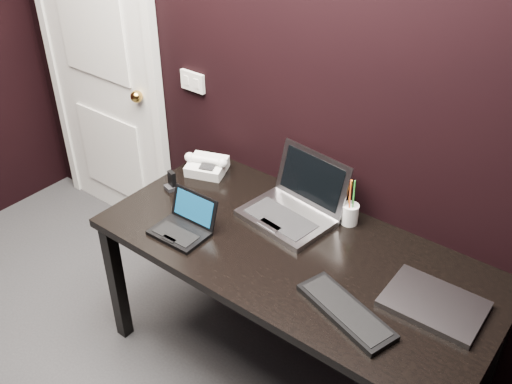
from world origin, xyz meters
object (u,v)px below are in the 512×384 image
Objects in this scene: desk at (295,263)px; closed_laptop at (434,304)px; desk_phone at (207,165)px; mobile_phone at (171,183)px; door at (100,64)px; silver_laptop at (293,207)px; netbook at (183,226)px; pen_cup at (350,213)px; ext_keyboard at (346,311)px.

desk is 4.70× the size of closed_laptop.
desk_phone reaches higher than mobile_phone.
silver_laptop is at bearing -7.20° from door.
desk_phone is (-0.25, 0.43, 0.01)m from netbook.
mobile_phone is at bearing -160.37° from pen_cup.
desk is at bearing 24.06° from netbook.
desk_phone is (-1.05, 0.42, 0.03)m from ext_keyboard.
netbook is (1.20, -0.58, -0.27)m from door.
mobile_phone is (-1.32, -0.03, 0.02)m from closed_laptop.
desk is 0.74m from desk_phone.
desk is at bearing -176.02° from closed_laptop.
desk_phone is at bearing 162.13° from desk.
mobile_phone is (-0.03, -0.22, -0.01)m from desk_phone.
silver_laptop is 0.63m from ext_keyboard.
netbook reaches higher than ext_keyboard.
desk is 0.51m from netbook.
desk_phone is (-0.56, 0.04, -0.01)m from silver_laptop.
netbook is 0.35m from mobile_phone.
door is 2.10m from ext_keyboard.
silver_laptop is 1.19× the size of closed_laptop.
door is 5.01× the size of ext_keyboard.
mobile_phone is (0.92, -0.37, -0.27)m from door.
pen_cup reaches higher than desk.
silver_laptop reaches higher than ext_keyboard.
ext_keyboard is (0.50, -0.38, -0.04)m from silver_laptop.
door is at bearing 172.80° from silver_laptop.
pen_cup is at bearing 74.20° from desk.
silver_laptop is (0.31, 0.39, 0.02)m from netbook.
door is 5.92× the size of closed_laptop.
desk is 3.97× the size of silver_laptop.
pen_cup is (0.23, 0.11, 0.00)m from silver_laptop.
door is at bearing 177.44° from pen_cup.
mobile_phone is 0.87m from pen_cup.
ext_keyboard is at bearing 0.66° from netbook.
ext_keyboard is at bearing -15.81° from door.
mobile_phone is at bearing 179.48° from desk.
desk_phone is 0.22m from mobile_phone.
ext_keyboard is 0.33m from closed_laptop.
closed_laptop is 3.80× the size of mobile_phone.
netbook is 1.04× the size of desk_phone.
netbook reaches higher than desk_phone.
pen_cup reaches higher than mobile_phone.
desk is at bearing -17.87° from desk_phone.
mobile_phone is (-1.09, 0.20, 0.02)m from ext_keyboard.
ext_keyboard reaches higher than desk.
closed_laptop reaches higher than desk.
netbook is at bearing -25.70° from door.
netbook is 0.57× the size of silver_laptop.
desk_phone is at bearing 81.39° from mobile_phone.
netbook is at bearing -137.00° from pen_cup.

